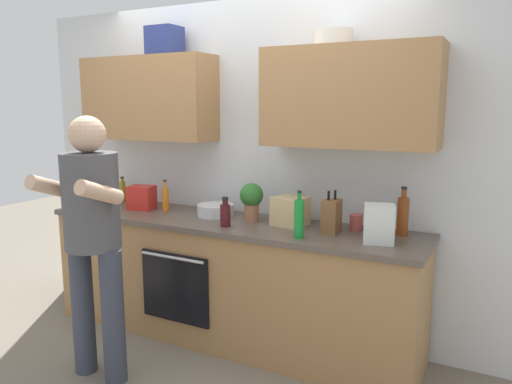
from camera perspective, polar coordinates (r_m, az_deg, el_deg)
name	(u,v)px	position (r m, az deg, el deg)	size (l,w,h in m)	color
ground_plane	(228,337)	(3.87, -3.26, -16.40)	(12.00, 12.00, 0.00)	#756B5B
back_wall_unit	(245,136)	(3.71, -1.32, 6.48)	(4.00, 0.38, 2.50)	silver
counter	(227,280)	(3.69, -3.35, -10.12)	(2.84, 0.67, 0.90)	#A37547
person_standing	(92,228)	(3.17, -18.48, -3.97)	(0.49, 0.45, 1.66)	#383D4C
bottle_oil	(123,190)	(4.43, -15.20, 0.17)	(0.05, 0.05, 0.21)	olive
bottle_wine	(225,214)	(3.38, -3.58, -2.58)	(0.07, 0.07, 0.21)	#471419
bottle_soda	(299,218)	(3.08, 5.01, -3.04)	(0.06, 0.06, 0.30)	#198C33
bottle_juice	(165,199)	(3.93, -10.45, -0.76)	(0.05, 0.05, 0.25)	orange
bottle_vinegar	(403,215)	(3.27, 16.66, -2.61)	(0.07, 0.07, 0.32)	brown
cup_coffee	(114,198)	(4.35, -16.12, -0.72)	(0.07, 0.07, 0.08)	white
cup_ceramic	(356,222)	(3.36, 11.51, -3.45)	(0.09, 0.09, 0.10)	#BF4C47
mixing_bowl	(215,210)	(3.72, -4.73, -2.10)	(0.27, 0.27, 0.09)	silver
knife_block	(331,216)	(3.23, 8.74, -2.80)	(0.10, 0.14, 0.28)	brown
potted_herb	(252,199)	(3.51, -0.53, -0.80)	(0.17, 0.17, 0.28)	#9E6647
grocery_bag_bread	(290,211)	(3.41, 3.98, -2.24)	(0.22, 0.19, 0.20)	tan
grocery_bag_crisps	(142,198)	(4.03, -13.12, -0.63)	(0.20, 0.16, 0.19)	red
grocery_bag_produce	(379,224)	(3.05, 14.07, -3.61)	(0.18, 0.14, 0.24)	silver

